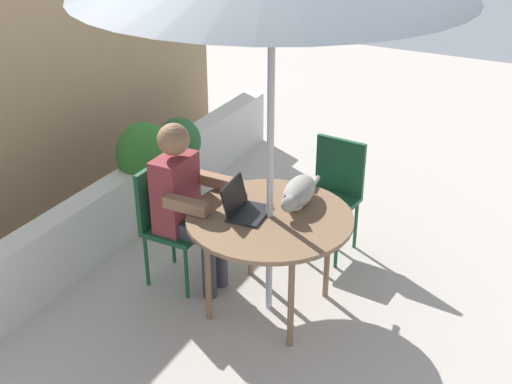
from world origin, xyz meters
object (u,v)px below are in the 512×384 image
(patio_table, at_px, (270,223))
(person_seated, at_px, (185,198))
(chair_occupied, at_px, (167,215))
(potted_plant_near_fence, at_px, (180,151))
(laptop, at_px, (242,205))
(cat, at_px, (298,193))
(potted_plant_by_chair, at_px, (145,168))
(chair_empty, at_px, (334,188))

(patio_table, height_order, person_seated, person_seated)
(chair_occupied, distance_m, potted_plant_near_fence, 1.34)
(laptop, bearing_deg, potted_plant_near_fence, 46.91)
(laptop, xyz_separation_m, cat, (0.28, -0.27, 0.02))
(patio_table, xyz_separation_m, potted_plant_by_chair, (0.60, 1.44, -0.16))
(person_seated, bearing_deg, patio_table, -90.00)
(laptop, height_order, potted_plant_near_fence, laptop)
(chair_occupied, height_order, laptop, laptop)
(cat, bearing_deg, laptop, 135.39)
(person_seated, relative_size, potted_plant_near_fence, 1.66)
(patio_table, xyz_separation_m, chair_empty, (0.95, -0.08, -0.15))
(laptop, bearing_deg, patio_table, -74.08)
(patio_table, bearing_deg, person_seated, 90.00)
(patio_table, xyz_separation_m, chair_occupied, (0.00, 0.81, -0.15))
(chair_occupied, height_order, cat, cat)
(chair_occupied, xyz_separation_m, cat, (0.23, -0.91, 0.28))
(cat, xyz_separation_m, potted_plant_near_fence, (0.94, 1.57, -0.38))
(chair_occupied, height_order, potted_plant_by_chair, potted_plant_by_chair)
(patio_table, relative_size, chair_empty, 1.22)
(potted_plant_near_fence, bearing_deg, potted_plant_by_chair, -176.49)
(chair_occupied, xyz_separation_m, person_seated, (0.00, -0.16, 0.17))
(cat, relative_size, potted_plant_near_fence, 0.88)
(laptop, relative_size, potted_plant_by_chair, 0.36)
(laptop, bearing_deg, chair_empty, -14.61)
(cat, xyz_separation_m, potted_plant_by_chair, (0.37, 1.54, -0.30))
(chair_empty, relative_size, person_seated, 0.72)
(person_seated, distance_m, cat, 0.79)
(potted_plant_near_fence, bearing_deg, cat, -120.76)
(laptop, relative_size, cat, 0.49)
(person_seated, bearing_deg, chair_occupied, 90.00)
(person_seated, bearing_deg, potted_plant_by_chair, 52.63)
(chair_empty, bearing_deg, laptop, 165.39)
(chair_occupied, xyz_separation_m, potted_plant_by_chair, (0.60, 0.63, -0.02))
(laptop, bearing_deg, chair_occupied, 85.43)
(patio_table, xyz_separation_m, cat, (0.23, -0.10, 0.14))
(laptop, distance_m, potted_plant_near_fence, 1.81)
(chair_occupied, relative_size, potted_plant_near_fence, 1.20)
(person_seated, height_order, laptop, person_seated)
(potted_plant_near_fence, bearing_deg, patio_table, -128.25)
(chair_occupied, bearing_deg, laptop, -94.57)
(cat, distance_m, potted_plant_by_chair, 1.61)
(chair_occupied, relative_size, chair_empty, 1.00)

